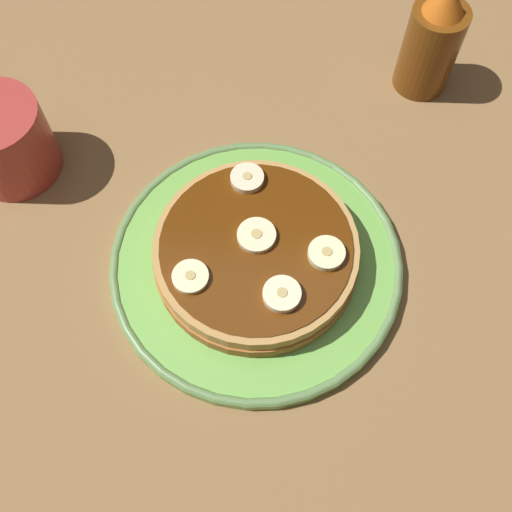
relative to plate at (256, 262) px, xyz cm
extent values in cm
cube|color=olive|center=(0.00, 0.00, -2.28)|extent=(140.00, 140.00, 3.00)
cylinder|color=#72B74C|center=(0.00, 0.00, -0.18)|extent=(26.63, 26.63, 1.21)
torus|color=#658B50|center=(0.00, 0.00, 0.25)|extent=(26.68, 26.68, 0.85)
cylinder|color=#AA642F|center=(-0.28, -0.16, 1.16)|extent=(18.34, 18.34, 1.46)
cylinder|color=tan|center=(-0.35, -0.13, 2.62)|extent=(18.01, 18.01, 1.46)
cylinder|color=#592B0A|center=(0.00, 0.00, 3.43)|extent=(16.83, 16.83, 0.16)
cylinder|color=#F9ECB5|center=(-0.41, -0.75, 3.69)|extent=(3.40, 3.40, 0.69)
cylinder|color=tan|center=(-0.41, -0.75, 4.08)|extent=(0.95, 0.95, 0.08)
cylinder|color=#FEF4B5|center=(5.27, 3.50, 3.67)|extent=(3.11, 3.11, 0.65)
cylinder|color=tan|center=(5.27, 3.50, 4.04)|extent=(0.87, 0.87, 0.08)
cylinder|color=#F7E1B8|center=(1.21, -6.59, 3.73)|extent=(3.08, 3.08, 0.77)
cylinder|color=tan|center=(1.21, -6.59, 4.16)|extent=(0.86, 0.86, 0.08)
cylinder|color=#FDF1BF|center=(-2.41, 4.67, 3.79)|extent=(3.19, 3.19, 0.89)
cylinder|color=tan|center=(-2.41, 4.67, 4.27)|extent=(0.89, 0.89, 0.08)
cylinder|color=#EFF2B5|center=(-6.04, 0.66, 3.75)|extent=(3.20, 3.20, 0.81)
cylinder|color=tan|center=(-6.04, 0.66, 4.20)|extent=(0.90, 0.90, 0.08)
cylinder|color=#B23833|center=(24.65, -9.80, 3.18)|extent=(8.88, 8.88, 7.92)
cylinder|color=brown|center=(-16.43, -23.49, 3.93)|extent=(5.75, 5.75, 9.42)
camera|label=1|loc=(-1.44, 23.61, 48.48)|focal=41.39mm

